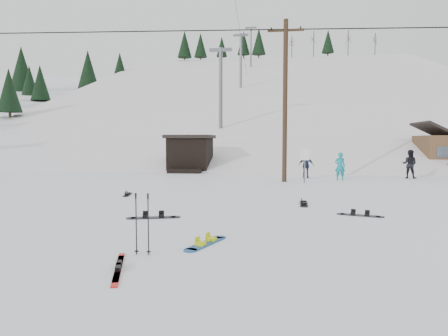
# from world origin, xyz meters

# --- Properties ---
(ground) EXTENTS (200.00, 200.00, 0.00)m
(ground) POSITION_xyz_m (0.00, 0.00, 0.00)
(ground) COLOR white
(ground) RESTS_ON ground
(ski_slope) EXTENTS (60.00, 85.24, 65.97)m
(ski_slope) POSITION_xyz_m (0.00, 55.00, -12.00)
(ski_slope) COLOR white
(ski_slope) RESTS_ON ground
(ridge_left) EXTENTS (47.54, 95.03, 58.38)m
(ridge_left) POSITION_xyz_m (-36.00, 48.00, -11.00)
(ridge_left) COLOR white
(ridge_left) RESTS_ON ground
(treeline_left) EXTENTS (20.00, 64.00, 10.00)m
(treeline_left) POSITION_xyz_m (-34.00, 40.00, 0.00)
(treeline_left) COLOR black
(treeline_left) RESTS_ON ground
(treeline_crest) EXTENTS (50.00, 6.00, 10.00)m
(treeline_crest) POSITION_xyz_m (0.00, 86.00, 0.00)
(treeline_crest) COLOR black
(treeline_crest) RESTS_ON ski_slope
(utility_pole) EXTENTS (2.00, 0.26, 9.00)m
(utility_pole) POSITION_xyz_m (2.00, 14.00, 4.68)
(utility_pole) COLOR #3A2819
(utility_pole) RESTS_ON ground
(trail_sign) EXTENTS (0.50, 0.09, 1.85)m
(trail_sign) POSITION_xyz_m (3.10, 13.58, 1.27)
(trail_sign) COLOR #595B60
(trail_sign) RESTS_ON ground
(lift_hut) EXTENTS (3.40, 4.10, 2.75)m
(lift_hut) POSITION_xyz_m (-5.00, 20.94, 1.36)
(lift_hut) COLOR black
(lift_hut) RESTS_ON ground
(lift_tower_near) EXTENTS (2.20, 0.36, 8.00)m
(lift_tower_near) POSITION_xyz_m (-4.00, 30.00, 7.86)
(lift_tower_near) COLOR #595B60
(lift_tower_near) RESTS_ON ski_slope
(lift_tower_mid) EXTENTS (2.20, 0.36, 8.00)m
(lift_tower_mid) POSITION_xyz_m (-4.00, 50.00, 14.36)
(lift_tower_mid) COLOR #595B60
(lift_tower_mid) RESTS_ON ski_slope
(lift_tower_far) EXTENTS (2.20, 0.36, 8.00)m
(lift_tower_far) POSITION_xyz_m (-4.00, 70.00, 20.86)
(lift_tower_far) COLOR #595B60
(lift_tower_far) RESTS_ON ski_slope
(hero_snowboard) EXTENTS (0.75, 1.50, 0.11)m
(hero_snowboard) POSITION_xyz_m (0.09, 0.03, 0.03)
(hero_snowboard) COLOR #174E97
(hero_snowboard) RESTS_ON ground
(hero_skis) EXTENTS (0.72, 1.86, 0.10)m
(hero_skis) POSITION_xyz_m (-1.17, -1.91, 0.03)
(hero_skis) COLOR #B01212
(hero_skis) RESTS_ON ground
(ski_poles) EXTENTS (0.35, 0.09, 1.27)m
(ski_poles) POSITION_xyz_m (-1.05, -0.95, 0.65)
(ski_poles) COLOR black
(ski_poles) RESTS_ON ground
(board_scatter_a) EXTENTS (1.57, 0.66, 0.11)m
(board_scatter_a) POSITION_xyz_m (-2.03, 2.78, 0.03)
(board_scatter_a) COLOR black
(board_scatter_a) RESTS_ON ground
(board_scatter_b) EXTENTS (0.45, 1.28, 0.09)m
(board_scatter_b) POSITION_xyz_m (-4.72, 7.53, 0.02)
(board_scatter_b) COLOR black
(board_scatter_b) RESTS_ON ground
(board_scatter_d) EXTENTS (1.38, 0.60, 0.10)m
(board_scatter_d) POSITION_xyz_m (4.22, 4.03, 0.03)
(board_scatter_d) COLOR black
(board_scatter_d) RESTS_ON ground
(board_scatter_f) EXTENTS (0.32, 1.48, 0.10)m
(board_scatter_f) POSITION_xyz_m (2.62, 6.06, 0.03)
(board_scatter_f) COLOR black
(board_scatter_f) RESTS_ON ground
(skier_teal) EXTENTS (0.62, 0.44, 1.64)m
(skier_teal) POSITION_xyz_m (5.24, 15.33, 0.82)
(skier_teal) COLOR #0D828A
(skier_teal) RESTS_ON ground
(skier_dark) EXTENTS (1.07, 0.99, 1.76)m
(skier_dark) POSITION_xyz_m (9.66, 17.11, 0.88)
(skier_dark) COLOR black
(skier_dark) RESTS_ON ground
(skier_navy) EXTENTS (0.99, 0.57, 1.59)m
(skier_navy) POSITION_xyz_m (3.36, 16.39, 0.79)
(skier_navy) COLOR #1B2644
(skier_navy) RESTS_ON ground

